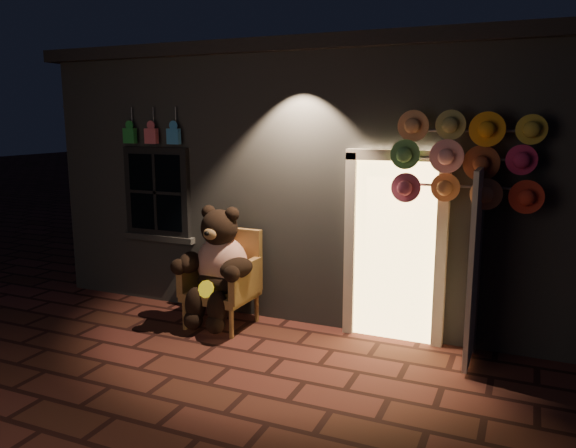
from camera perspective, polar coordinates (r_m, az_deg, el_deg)
The scene contains 5 objects.
ground at distance 6.01m, azimuth -5.94°, elevation -14.25°, with size 60.00×60.00×0.00m, color #542620.
shop_building at distance 9.17m, azimuth 6.22°, elevation 5.67°, with size 7.30×5.95×3.51m.
wicker_armchair at distance 7.02m, azimuth -6.45°, elevation -5.44°, with size 0.83×0.76×1.18m.
teddy_bear at distance 6.85m, azimuth -7.13°, elevation -4.28°, with size 1.05×0.82×1.44m.
hat_rack at distance 6.06m, azimuth 17.53°, elevation 6.05°, with size 1.48×0.22×2.62m.
Camera 1 is at (2.71, -4.73, 2.53)m, focal length 35.00 mm.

